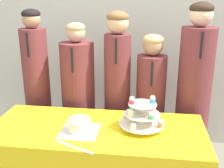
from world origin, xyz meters
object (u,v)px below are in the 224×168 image
(cake_knife, at_px, (68,145))
(cupcake_stand, at_px, (142,114))
(student_0, at_px, (38,95))
(student_2, at_px, (117,98))
(round_cake, at_px, (79,125))
(student_1, at_px, (79,105))
(student_4, at_px, (193,100))
(student_3, at_px, (150,111))

(cake_knife, distance_m, cupcake_stand, 0.59)
(student_0, bearing_deg, student_2, -0.00)
(cupcake_stand, bearing_deg, round_cake, -164.24)
(student_1, bearing_deg, student_0, -180.00)
(cupcake_stand, distance_m, student_1, 0.85)
(cupcake_stand, xyz_separation_m, student_1, (-0.63, 0.55, -0.18))
(cake_knife, distance_m, student_4, 1.27)
(cake_knife, xyz_separation_m, student_2, (0.22, 0.87, 0.02))
(round_cake, xyz_separation_m, cupcake_stand, (0.45, 0.13, 0.05))
(cupcake_stand, bearing_deg, student_3, 83.53)
(student_2, distance_m, student_3, 0.34)
(round_cake, distance_m, student_4, 1.12)
(student_1, distance_m, student_4, 1.08)
(student_2, bearing_deg, student_4, 0.00)
(student_0, distance_m, student_2, 0.79)
(round_cake, relative_size, cake_knife, 0.94)
(round_cake, bearing_deg, student_0, 131.18)
(round_cake, xyz_separation_m, student_4, (0.90, 0.67, -0.03))
(cupcake_stand, height_order, student_0, student_0)
(student_1, height_order, student_4, student_4)
(student_0, height_order, student_2, student_0)
(student_3, bearing_deg, student_4, 0.00)
(student_2, height_order, student_4, student_4)
(cupcake_stand, distance_m, student_0, 1.18)
(round_cake, height_order, student_0, student_0)
(student_1, bearing_deg, cake_knife, -79.99)
(student_4, bearing_deg, student_2, -180.00)
(cupcake_stand, xyz_separation_m, student_0, (-1.04, 0.55, -0.10))
(cupcake_stand, xyz_separation_m, student_4, (0.45, 0.55, -0.08))
(cake_knife, height_order, student_1, student_1)
(student_0, relative_size, student_4, 0.96)
(cupcake_stand, distance_m, student_3, 0.59)
(cupcake_stand, height_order, student_4, student_4)
(student_1, relative_size, student_2, 0.93)
(cake_knife, xyz_separation_m, student_1, (-0.15, 0.87, -0.07))
(student_0, xyz_separation_m, student_3, (1.10, -0.00, -0.10))
(student_1, bearing_deg, student_4, 0.00)
(student_2, xyz_separation_m, student_3, (0.31, -0.00, -0.12))
(round_cake, xyz_separation_m, student_0, (-0.59, 0.67, -0.05))
(round_cake, relative_size, student_1, 0.18)
(cake_knife, xyz_separation_m, cupcake_stand, (0.47, 0.32, 0.11))
(round_cake, xyz_separation_m, student_3, (0.51, 0.67, -0.16))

